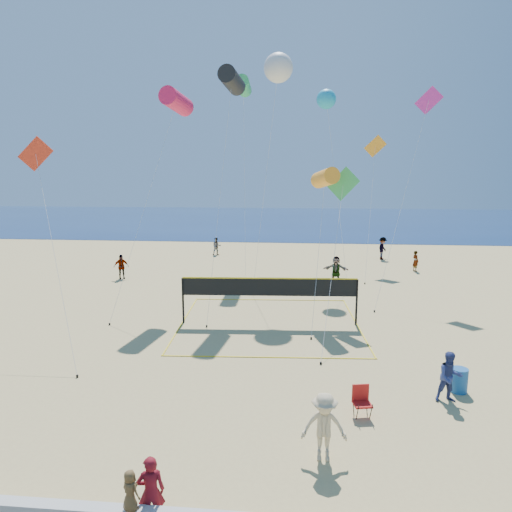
# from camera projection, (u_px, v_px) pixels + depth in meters

# --- Properties ---
(ground) EXTENTS (120.00, 120.00, 0.00)m
(ground) POSITION_uv_depth(u_px,v_px,m) (229.00, 451.00, 12.00)
(ground) COLOR tan
(ground) RESTS_ON ground
(ocean) EXTENTS (140.00, 50.00, 0.03)m
(ocean) POSITION_uv_depth(u_px,v_px,m) (288.00, 220.00, 72.75)
(ocean) COLOR navy
(ocean) RESTS_ON ground
(woman) EXTENTS (0.66, 0.54, 1.57)m
(woman) POSITION_uv_depth(u_px,v_px,m) (151.00, 492.00, 9.33)
(woman) COLOR maroon
(woman) RESTS_ON ground
(toddler) EXTENTS (0.49, 0.43, 0.85)m
(toddler) POSITION_uv_depth(u_px,v_px,m) (130.00, 491.00, 9.00)
(toddler) COLOR brown
(toddler) RESTS_ON seawall
(bystander_a) EXTENTS (0.85, 0.69, 1.66)m
(bystander_a) POSITION_uv_depth(u_px,v_px,m) (450.00, 377.00, 14.49)
(bystander_a) COLOR navy
(bystander_a) RESTS_ON ground
(bystander_b) EXTENTS (1.16, 0.67, 1.79)m
(bystander_b) POSITION_uv_depth(u_px,v_px,m) (324.00, 427.00, 11.50)
(bystander_b) COLOR #C8B285
(bystander_b) RESTS_ON ground
(far_person_0) EXTENTS (1.08, 0.82, 1.71)m
(far_person_0) POSITION_uv_depth(u_px,v_px,m) (121.00, 267.00, 31.60)
(far_person_0) COLOR gray
(far_person_0) RESTS_ON ground
(far_person_1) EXTENTS (1.73, 0.81, 1.80)m
(far_person_1) POSITION_uv_depth(u_px,v_px,m) (336.00, 270.00, 30.46)
(far_person_1) COLOR gray
(far_person_1) RESTS_ON ground
(far_person_2) EXTENTS (0.57, 0.67, 1.54)m
(far_person_2) POSITION_uv_depth(u_px,v_px,m) (416.00, 261.00, 34.12)
(far_person_2) COLOR gray
(far_person_2) RESTS_ON ground
(far_person_3) EXTENTS (0.91, 0.80, 1.57)m
(far_person_3) POSITION_uv_depth(u_px,v_px,m) (217.00, 246.00, 40.98)
(far_person_3) COLOR gray
(far_person_3) RESTS_ON ground
(far_person_4) EXTENTS (1.22, 1.43, 1.91)m
(far_person_4) POSITION_uv_depth(u_px,v_px,m) (383.00, 248.00, 38.81)
(far_person_4) COLOR gray
(far_person_4) RESTS_ON ground
(camp_chair) EXTENTS (0.59, 0.71, 1.06)m
(camp_chair) POSITION_uv_depth(u_px,v_px,m) (361.00, 399.00, 13.67)
(camp_chair) COLOR #AD1613
(camp_chair) RESTS_ON ground
(trash_barrel) EXTENTS (0.63, 0.63, 0.82)m
(trash_barrel) POSITION_uv_depth(u_px,v_px,m) (459.00, 380.00, 15.21)
(trash_barrel) COLOR #165091
(trash_barrel) RESTS_ON ground
(volleyball_net) EXTENTS (9.07, 8.93, 2.30)m
(volleyball_net) POSITION_uv_depth(u_px,v_px,m) (269.00, 292.00, 21.97)
(volleyball_net) COLOR black
(volleyball_net) RESTS_ON ground
(kite_0) EXTENTS (2.86, 7.21, 11.89)m
(kite_0) POSITION_uv_depth(u_px,v_px,m) (177.00, 102.00, 25.57)
(kite_0) COLOR #DB1B4E
(kite_0) RESTS_ON ground
(kite_1) EXTENTS (1.31, 7.53, 13.03)m
(kite_1) POSITION_uv_depth(u_px,v_px,m) (232.00, 81.00, 25.58)
(kite_1) COLOR black
(kite_1) RESTS_ON ground
(kite_2) EXTENTS (1.44, 5.48, 7.55)m
(kite_2) POSITION_uv_depth(u_px,v_px,m) (325.00, 178.00, 23.08)
(kite_2) COLOR orange
(kite_2) RESTS_ON ground
(kite_3) EXTENTS (4.95, 5.71, 8.88)m
(kite_3) POSITION_uv_depth(u_px,v_px,m) (38.00, 165.00, 20.41)
(kite_3) COLOR red
(kite_3) RESTS_ON ground
(kite_4) EXTENTS (2.13, 7.68, 7.58)m
(kite_4) POSITION_uv_depth(u_px,v_px,m) (343.00, 191.00, 22.93)
(kite_4) COLOR #2FA95B
(kite_4) RESTS_ON ground
(kite_5) EXTENTS (4.53, 6.43, 12.43)m
(kite_5) POSITION_uv_depth(u_px,v_px,m) (426.00, 112.00, 27.44)
(kite_5) COLOR #CE2B9D
(kite_5) RESTS_ON ground
(kite_6) EXTENTS (2.29, 3.04, 14.27)m
(kite_6) POSITION_uv_depth(u_px,v_px,m) (278.00, 68.00, 27.07)
(kite_6) COLOR silver
(kite_6) RESTS_ON ground
(kite_7) EXTENTS (2.37, 4.10, 12.69)m
(kite_7) POSITION_uv_depth(u_px,v_px,m) (326.00, 99.00, 29.99)
(kite_7) COLOR #1B9BCB
(kite_7) RESTS_ON ground
(kite_8) EXTENTS (1.13, 5.44, 14.16)m
(kite_8) POSITION_uv_depth(u_px,v_px,m) (244.00, 86.00, 33.18)
(kite_8) COLOR #2FA95B
(kite_8) RESTS_ON ground
(kite_9) EXTENTS (2.35, 7.56, 10.20)m
(kite_9) POSITION_uv_depth(u_px,v_px,m) (375.00, 153.00, 35.34)
(kite_9) COLOR orange
(kite_9) RESTS_ON ground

